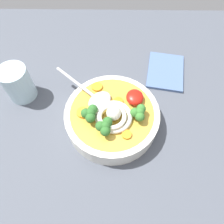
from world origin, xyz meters
TOP-DOWN VIEW (x-y plane):
  - table_slab at (0.00, 0.00)cm, footprint 91.38×91.38cm
  - soup_bowl at (1.18, -1.44)cm, footprint 22.00×22.00cm
  - noodle_pile at (2.85, -1.16)cm, footprint 9.26×9.08cm
  - soup_spoon at (-2.27, -5.38)cm, footprint 13.91×15.16cm
  - chili_sauce_dollop at (-2.30, 3.84)cm, footprint 4.50×4.05cm
  - broccoli_floret_front at (2.45, 4.42)cm, footprint 4.07×3.50cm
  - broccoli_floret_right at (2.85, -6.20)cm, footprint 4.28×3.68cm
  - broccoli_floret_left at (5.95, -2.90)cm, footprint 4.22×3.63cm
  - carrot_slice_extra_b at (6.93, 1.74)cm, footprint 2.12×2.12cm
  - carrot_slice_rear at (1.61, -8.05)cm, footprint 2.80×2.80cm
  - carrot_slice_center at (-5.82, -5.24)cm, footprint 2.64×2.64cm
  - carrot_slice_near_spoon at (-1.63, -0.37)cm, footprint 2.29×2.29cm
  - drinking_glass at (-7.18, -25.35)cm, footprint 7.14×7.14cm
  - folded_napkin at (-15.65, 13.82)cm, footprint 15.16×12.24cm

SIDE VIEW (x-z plane):
  - table_slab at x=0.00cm, z-range 0.00..2.56cm
  - folded_napkin at x=-15.65cm, z-range 2.56..3.36cm
  - soup_bowl at x=1.18cm, z-range 2.64..7.73cm
  - drinking_glass at x=-7.18cm, z-range 2.56..11.82cm
  - carrot_slice_near_spoon at x=-1.63cm, z-range 7.65..8.09cm
  - carrot_slice_extra_b at x=6.93cm, z-range 7.65..8.19cm
  - carrot_slice_center at x=-5.82cm, z-range 7.65..8.19cm
  - carrot_slice_rear at x=1.61cm, z-range 7.65..8.33cm
  - soup_spoon at x=-2.27cm, z-range 7.65..9.25cm
  - chili_sauce_dollop at x=-2.30cm, z-range 7.65..9.67cm
  - noodle_pile at x=2.85cm, z-range 6.95..10.67cm
  - broccoli_floret_front at x=2.45cm, z-range 8.06..11.27cm
  - broccoli_floret_left at x=5.95cm, z-range 8.07..11.41cm
  - broccoli_floret_right at x=2.85cm, z-range 8.08..11.46cm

